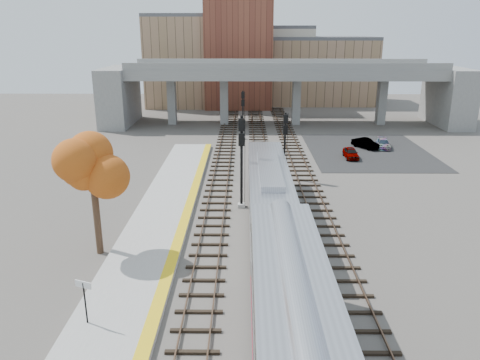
# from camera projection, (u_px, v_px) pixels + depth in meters

# --- Properties ---
(ground) EXTENTS (160.00, 160.00, 0.00)m
(ground) POSITION_uv_depth(u_px,v_px,m) (258.00, 261.00, 29.55)
(ground) COLOR #47423D
(ground) RESTS_ON ground
(platform) EXTENTS (4.50, 60.00, 0.35)m
(platform) POSITION_uv_depth(u_px,v_px,m) (143.00, 258.00, 29.57)
(platform) COLOR #9E9E99
(platform) RESTS_ON ground
(yellow_strip) EXTENTS (0.70, 60.00, 0.01)m
(yellow_strip) POSITION_uv_depth(u_px,v_px,m) (173.00, 256.00, 29.50)
(yellow_strip) COLOR yellow
(yellow_strip) RESTS_ON platform
(tracks) EXTENTS (10.70, 95.00, 0.25)m
(tracks) POSITION_uv_depth(u_px,v_px,m) (265.00, 194.00, 41.41)
(tracks) COLOR black
(tracks) RESTS_ON ground
(overpass) EXTENTS (54.00, 12.00, 9.50)m
(overpass) POSITION_uv_depth(u_px,v_px,m) (283.00, 86.00, 70.53)
(overpass) COLOR slate
(overpass) RESTS_ON ground
(buildings_far) EXTENTS (43.00, 21.00, 20.60)m
(buildings_far) POSITION_uv_depth(u_px,v_px,m) (256.00, 62.00, 90.45)
(buildings_far) COLOR #977458
(buildings_far) RESTS_ON ground
(parking_lot) EXTENTS (14.00, 18.00, 0.04)m
(parking_lot) POSITION_uv_depth(u_px,v_px,m) (368.00, 151.00, 56.05)
(parking_lot) COLOR black
(parking_lot) RESTS_ON ground
(locomotive) EXTENTS (3.02, 19.05, 4.10)m
(locomotive) POSITION_uv_depth(u_px,v_px,m) (269.00, 193.00, 35.06)
(locomotive) COLOR #A8AAB2
(locomotive) RESTS_ON ground
(signal_mast_near) EXTENTS (0.60, 0.64, 7.57)m
(signal_mast_near) POSITION_uv_depth(u_px,v_px,m) (241.00, 162.00, 37.28)
(signal_mast_near) COLOR #9E9E99
(signal_mast_near) RESTS_ON ground
(signal_mast_mid) EXTENTS (0.60, 0.64, 6.49)m
(signal_mast_mid) POSITION_uv_depth(u_px,v_px,m) (285.00, 148.00, 44.91)
(signal_mast_mid) COLOR #9E9E99
(signal_mast_mid) RESTS_ON ground
(signal_mast_far) EXTENTS (0.60, 0.64, 6.39)m
(signal_mast_far) POSITION_uv_depth(u_px,v_px,m) (243.00, 117.00, 61.33)
(signal_mast_far) COLOR #9E9E99
(signal_mast_far) RESTS_ON ground
(station_sign) EXTENTS (0.86, 0.36, 2.27)m
(station_sign) POSITION_uv_depth(u_px,v_px,m) (84.00, 293.00, 22.29)
(station_sign) COLOR black
(station_sign) RESTS_ON platform
(tree) EXTENTS (3.60, 3.60, 7.87)m
(tree) POSITION_uv_depth(u_px,v_px,m) (92.00, 167.00, 28.88)
(tree) COLOR #382619
(tree) RESTS_ON ground
(car_a) EXTENTS (1.44, 3.52, 1.20)m
(car_a) POSITION_uv_depth(u_px,v_px,m) (351.00, 153.00, 52.82)
(car_a) COLOR #99999E
(car_a) RESTS_ON parking_lot
(car_b) EXTENTS (3.09, 3.80, 1.22)m
(car_b) POSITION_uv_depth(u_px,v_px,m) (366.00, 143.00, 57.20)
(car_b) COLOR #99999E
(car_b) RESTS_ON parking_lot
(car_c) EXTENTS (2.15, 3.98, 1.09)m
(car_c) POSITION_uv_depth(u_px,v_px,m) (383.00, 144.00, 57.29)
(car_c) COLOR #99999E
(car_c) RESTS_ON parking_lot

